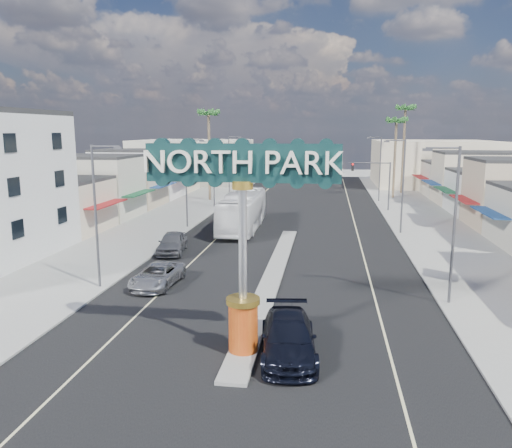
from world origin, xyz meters
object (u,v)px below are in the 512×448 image
(suv_left, at_px, (157,275))
(city_bus, at_px, (243,211))
(streetlight_r_far, at_px, (379,165))
(palm_right_mid, at_px, (396,125))
(traffic_signal_left, at_px, (228,174))
(suv_right, at_px, (288,337))
(palm_left_far, at_px, (209,118))
(streetlight_r_mid, at_px, (401,181))
(traffic_signal_right, at_px, (375,176))
(streetlight_l_far, at_px, (230,164))
(car_parked_left, at_px, (172,243))
(gateway_sign, at_px, (243,224))
(streetlight_l_near, at_px, (98,209))
(streetlight_r_near, at_px, (452,218))
(palm_right_far, at_px, (405,113))
(streetlight_l_mid, at_px, (188,178))

(suv_left, bearing_deg, city_bus, 86.27)
(streetlight_r_far, distance_m, palm_right_mid, 7.30)
(traffic_signal_left, xyz_separation_m, suv_right, (11.18, -41.89, -3.42))
(suv_right, relative_size, city_bus, 0.43)
(streetlight_r_far, bearing_deg, suv_right, -99.59)
(palm_right_mid, bearing_deg, palm_left_far, -167.01)
(traffic_signal_left, bearing_deg, suv_left, -86.40)
(streetlight_r_mid, bearing_deg, suv_right, -106.82)
(traffic_signal_right, relative_size, streetlight_l_far, 0.67)
(traffic_signal_right, height_order, car_parked_left, traffic_signal_right)
(palm_right_mid, bearing_deg, traffic_signal_right, -107.63)
(streetlight_l_far, bearing_deg, gateway_sign, -78.22)
(suv_left, xyz_separation_m, car_parked_left, (-1.74, 8.63, 0.15))
(traffic_signal_left, height_order, suv_right, traffic_signal_left)
(streetlight_l_near, height_order, streetlight_r_near, same)
(palm_right_far, height_order, car_parked_left, palm_right_far)
(suv_left, bearing_deg, streetlight_l_mid, 102.83)
(streetlight_r_near, bearing_deg, streetlight_r_mid, 90.00)
(car_parked_left, bearing_deg, streetlight_l_far, 85.58)
(traffic_signal_right, bearing_deg, city_bus, -135.47)
(suv_right, bearing_deg, streetlight_r_near, 36.62)
(traffic_signal_left, distance_m, streetlight_r_mid, 24.11)
(traffic_signal_left, xyz_separation_m, palm_right_far, (24.18, 18.01, 8.11))
(traffic_signal_right, bearing_deg, car_parked_left, -126.42)
(streetlight_l_far, height_order, streetlight_r_far, same)
(streetlight_r_near, bearing_deg, suv_left, 176.99)
(traffic_signal_right, distance_m, streetlight_l_mid, 24.11)
(traffic_signal_left, bearing_deg, palm_left_far, 122.43)
(streetlight_l_far, bearing_deg, palm_right_mid, 9.69)
(city_bus, bearing_deg, traffic_signal_left, 106.42)
(traffic_signal_left, distance_m, traffic_signal_right, 18.37)
(streetlight_r_near, bearing_deg, car_parked_left, 153.64)
(traffic_signal_right, bearing_deg, palm_right_far, 72.10)
(gateway_sign, bearing_deg, palm_left_far, 105.15)
(suv_right, distance_m, city_bus, 28.92)
(streetlight_r_near, distance_m, suv_right, 12.30)
(traffic_signal_right, height_order, palm_right_far, palm_right_far)
(gateway_sign, height_order, streetlight_l_mid, gateway_sign)
(streetlight_r_near, bearing_deg, traffic_signal_left, 119.99)
(palm_right_far, relative_size, city_bus, 1.04)
(palm_right_mid, height_order, suv_right, palm_right_mid)
(gateway_sign, distance_m, palm_right_far, 62.20)
(traffic_signal_left, bearing_deg, palm_right_far, 36.67)
(streetlight_l_far, xyz_separation_m, suv_left, (3.33, -41.08, -4.36))
(car_parked_left, bearing_deg, streetlight_r_mid, 21.23)
(gateway_sign, relative_size, streetlight_l_near, 1.02)
(car_parked_left, xyz_separation_m, city_bus, (4.00, 10.63, 1.03))
(suv_right, bearing_deg, car_parked_left, 115.38)
(streetlight_r_near, bearing_deg, gateway_sign, -142.45)
(traffic_signal_right, bearing_deg, streetlight_l_mid, -144.50)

